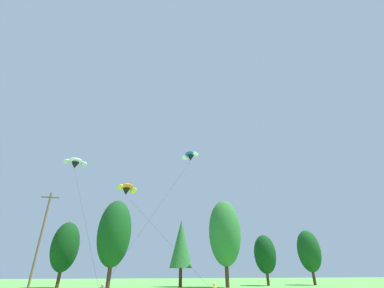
{
  "coord_description": "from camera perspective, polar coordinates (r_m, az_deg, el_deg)",
  "views": [
    {
      "loc": [
        -1.96,
        1.65,
        2.42
      ],
      "look_at": [
        2.18,
        21.96,
        12.72
      ],
      "focal_mm": 24.1,
      "sensor_mm": 36.0,
      "label": 1
    }
  ],
  "objects": [
    {
      "name": "treeline_tree_e",
      "position": [
        52.45,
        -2.44,
        -21.08
      ],
      "size": [
        4.16,
        4.16,
        11.62
      ],
      "color": "#472D19",
      "rests_on": "ground_plane"
    },
    {
      "name": "treeline_tree_d",
      "position": [
        47.82,
        -16.78,
        -18.28
      ],
      "size": [
        5.51,
        5.51,
        13.76
      ],
      "color": "#472D19",
      "rests_on": "ground_plane"
    },
    {
      "name": "treeline_tree_c",
      "position": [
        54.19,
        -26.26,
        -19.67
      ],
      "size": [
        4.67,
        4.67,
        10.64
      ],
      "color": "#472D19",
      "rests_on": "ground_plane"
    },
    {
      "name": "treeline_tree_h",
      "position": [
        64.34,
        24.46,
        -20.71
      ],
      "size": [
        4.66,
        4.66,
        10.6
      ],
      "color": "#472D19",
      "rests_on": "ground_plane"
    },
    {
      "name": "parafoil_kite_high_blue_white",
      "position": [
        38.55,
        -0.4,
        -2.64
      ],
      "size": [
        10.28,
        14.95,
        17.43
      ],
      "color": "blue"
    },
    {
      "name": "parafoil_kite_far_white",
      "position": [
        45.14,
        -24.42,
        -3.84
      ],
      "size": [
        10.3,
        20.81,
        17.7
      ],
      "color": "white"
    },
    {
      "name": "treeline_tree_g",
      "position": [
        58.65,
        15.84,
        -22.39
      ],
      "size": [
        4.31,
        4.31,
        9.3
      ],
      "color": "#472D19",
      "rests_on": "ground_plane"
    },
    {
      "name": "treeline_tree_f",
      "position": [
        50.5,
        7.25,
        -18.8
      ],
      "size": [
        5.79,
        5.79,
        14.77
      ],
      "color": "#472D19",
      "rests_on": "ground_plane"
    },
    {
      "name": "parafoil_kite_mid_orange",
      "position": [
        40.3,
        -14.25,
        -9.61
      ],
      "size": [
        9.67,
        18.93,
        13.22
      ],
      "color": "orange"
    },
    {
      "name": "utility_pole",
      "position": [
        38.67,
        -30.53,
        -17.43
      ],
      "size": [
        2.2,
        0.26,
        11.83
      ],
      "color": "brown",
      "rests_on": "ground_plane"
    }
  ]
}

